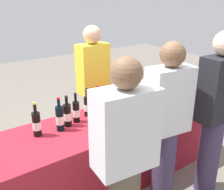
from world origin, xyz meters
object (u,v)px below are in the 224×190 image
at_px(wine_bottle_5, 98,103).
at_px(wine_bottle_7, 170,85).
at_px(wine_bottle_6, 138,92).
at_px(wine_glass_2, 117,114).
at_px(server_pouring, 93,86).
at_px(wine_bottle_3, 76,112).
at_px(ice_bucket, 170,92).
at_px(wine_bottle_4, 87,106).
at_px(wine_bottle_0, 37,124).
at_px(menu_board, 118,101).
at_px(wine_bottle_2, 67,115).
at_px(wine_glass_3, 121,110).
at_px(guest_2, 216,111).
at_px(wine_bottle_1, 60,118).
at_px(wine_glass_0, 92,121).
at_px(guest_0, 125,159).
at_px(guest_1, 167,123).
at_px(wine_glass_1, 104,118).

xyz_separation_m(wine_bottle_5, wine_bottle_7, (1.03, -0.07, 0.01)).
distance_m(wine_bottle_6, wine_glass_2, 0.60).
distance_m(wine_glass_2, server_pouring, 0.77).
relative_size(wine_bottle_3, ice_bucket, 1.36).
bearing_deg(wine_glass_2, wine_bottle_4, 115.01).
distance_m(wine_bottle_0, wine_bottle_3, 0.42).
bearing_deg(ice_bucket, menu_board, 97.38).
distance_m(wine_bottle_2, ice_bucket, 1.30).
bearing_deg(wine_glass_3, guest_2, -46.92).
relative_size(server_pouring, guest_2, 0.97).
bearing_deg(wine_glass_3, wine_bottle_7, 12.26).
bearing_deg(wine_bottle_4, wine_bottle_1, -161.02).
bearing_deg(wine_glass_0, wine_glass_3, 6.34).
bearing_deg(wine_bottle_1, guest_0, -82.91).
relative_size(wine_bottle_0, wine_bottle_4, 1.05).
relative_size(ice_bucket, menu_board, 0.26).
relative_size(wine_bottle_0, wine_glass_3, 2.38).
distance_m(wine_bottle_1, ice_bucket, 1.40).
relative_size(wine_bottle_0, guest_0, 0.20).
relative_size(wine_bottle_3, guest_2, 0.19).
height_order(wine_bottle_0, guest_2, guest_2).
xyz_separation_m(wine_bottle_0, guest_1, (0.93, -0.67, 0.01)).
distance_m(guest_0, guest_1, 0.65).
bearing_deg(wine_bottle_6, wine_bottle_3, -177.03).
relative_size(wine_bottle_2, wine_bottle_4, 1.02).
xyz_separation_m(wine_bottle_7, guest_2, (-0.31, -0.85, 0.05)).
bearing_deg(ice_bucket, wine_bottle_5, 167.65).
bearing_deg(wine_bottle_6, wine_glass_0, -160.00).
distance_m(wine_glass_0, guest_2, 1.16).
height_order(wine_glass_0, ice_bucket, ice_bucket).
bearing_deg(ice_bucket, wine_bottle_7, 44.39).
xyz_separation_m(wine_bottle_7, server_pouring, (-0.82, 0.49, 0.02)).
bearing_deg(menu_board, server_pouring, -149.62).
height_order(wine_bottle_5, wine_bottle_6, wine_bottle_6).
bearing_deg(guest_1, wine_bottle_6, 75.83).
relative_size(wine_bottle_6, wine_glass_2, 2.38).
distance_m(wine_bottle_7, ice_bucket, 0.19).
relative_size(wine_bottle_7, wine_glass_1, 2.37).
bearing_deg(wine_bottle_2, wine_bottle_4, 18.00).
distance_m(wine_glass_3, guest_1, 0.52).
bearing_deg(wine_glass_1, wine_bottle_1, 152.55).
distance_m(wine_bottle_3, guest_2, 1.33).
distance_m(wine_bottle_6, ice_bucket, 0.40).
bearing_deg(wine_bottle_3, wine_bottle_6, 2.97).
height_order(wine_bottle_6, menu_board, wine_bottle_6).
xyz_separation_m(wine_bottle_2, wine_glass_2, (0.42, -0.23, -0.02)).
relative_size(wine_bottle_1, wine_bottle_2, 1.05).
bearing_deg(wine_glass_1, wine_bottle_2, 139.85).
bearing_deg(wine_bottle_7, wine_bottle_6, 174.04).
bearing_deg(wine_bottle_2, menu_board, 32.92).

